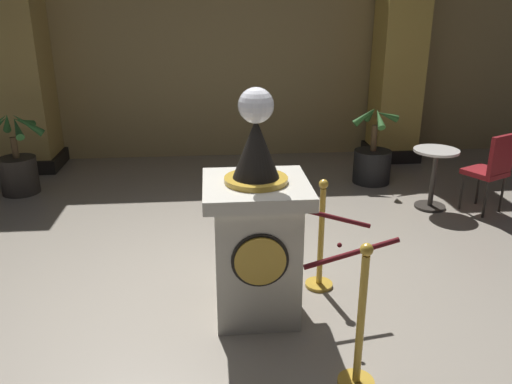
# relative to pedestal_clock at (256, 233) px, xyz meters

# --- Properties ---
(ground_plane) EXTENTS (10.44, 10.44, 0.00)m
(ground_plane) POSITION_rel_pedestal_clock_xyz_m (-0.23, 0.26, -0.69)
(ground_plane) COLOR #9E9384
(back_wall) EXTENTS (10.44, 0.16, 3.41)m
(back_wall) POSITION_rel_pedestal_clock_xyz_m (-0.23, 4.69, 1.01)
(back_wall) COLOR tan
(back_wall) RESTS_ON ground_plane
(pedestal_clock) EXTENTS (0.78, 0.78, 1.79)m
(pedestal_clock) POSITION_rel_pedestal_clock_xyz_m (0.00, 0.00, 0.00)
(pedestal_clock) COLOR beige
(pedestal_clock) RESTS_ON ground_plane
(stanchion_near) EXTENTS (0.24, 0.24, 1.01)m
(stanchion_near) POSITION_rel_pedestal_clock_xyz_m (0.57, -0.91, -0.34)
(stanchion_near) COLOR gold
(stanchion_near) RESTS_ON ground_plane
(stanchion_far) EXTENTS (0.24, 0.24, 0.99)m
(stanchion_far) POSITION_rel_pedestal_clock_xyz_m (0.59, 0.34, -0.35)
(stanchion_far) COLOR gold
(stanchion_far) RESTS_ON ground_plane
(velvet_rope) EXTENTS (0.64, 0.67, 0.22)m
(velvet_rope) POSITION_rel_pedestal_clock_xyz_m (0.58, -0.28, 0.10)
(velvet_rope) COLOR #591419
(column_left) EXTENTS (0.91, 0.91, 3.27)m
(column_left) POSITION_rel_pedestal_clock_xyz_m (-3.02, 4.23, 0.93)
(column_left) COLOR black
(column_left) RESTS_ON ground_plane
(column_right) EXTENTS (0.78, 0.78, 3.27)m
(column_right) POSITION_rel_pedestal_clock_xyz_m (2.56, 4.23, 0.93)
(column_right) COLOR black
(column_right) RESTS_ON ground_plane
(potted_palm_left) EXTENTS (0.80, 0.74, 1.09)m
(potted_palm_left) POSITION_rel_pedestal_clock_xyz_m (-2.82, 3.05, -0.32)
(potted_palm_left) COLOR #2D2823
(potted_palm_left) RESTS_ON ground_plane
(potted_palm_right) EXTENTS (0.66, 0.64, 1.07)m
(potted_palm_right) POSITION_rel_pedestal_clock_xyz_m (1.89, 3.05, -0.39)
(potted_palm_right) COLOR black
(potted_palm_right) RESTS_ON ground_plane
(cafe_table) EXTENTS (0.53, 0.53, 0.73)m
(cafe_table) POSITION_rel_pedestal_clock_xyz_m (2.32, 2.05, -0.23)
(cafe_table) COLOR #332D28
(cafe_table) RESTS_ON ground_plane
(cafe_chair_red) EXTENTS (0.54, 0.54, 0.96)m
(cafe_chair_red) POSITION_rel_pedestal_clock_xyz_m (2.90, 1.84, -0.12)
(cafe_chair_red) COLOR black
(cafe_chair_red) RESTS_ON ground_plane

